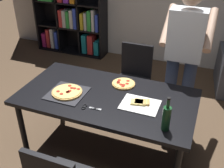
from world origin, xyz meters
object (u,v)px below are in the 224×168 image
at_px(wine_bottle, 166,118).
at_px(bookshelf, 71,4).
at_px(person_serving_pizza, 184,54).
at_px(chair_far_side, 134,74).
at_px(dining_table, 107,101).
at_px(second_pizza_plain, 123,84).
at_px(pepperoni_pizza_on_tray, 67,92).
at_px(kitchen_scissors, 88,107).

bearing_deg(wine_bottle, bookshelf, 131.38).
bearing_deg(person_serving_pizza, chair_far_side, 160.53).
xyz_separation_m(dining_table, bookshelf, (-1.70, 2.38, 0.27)).
bearing_deg(second_pizza_plain, bookshelf, 130.26).
relative_size(pepperoni_pizza_on_tray, wine_bottle, 1.17).
relative_size(person_serving_pizza, pepperoni_pizza_on_tray, 4.74).
xyz_separation_m(pepperoni_pizza_on_tray, kitchen_scissors, (0.31, -0.15, -0.01)).
distance_m(bookshelf, wine_bottle, 3.57).
bearing_deg(pepperoni_pizza_on_tray, person_serving_pizza, 40.08).
bearing_deg(pepperoni_pizza_on_tray, kitchen_scissors, -25.57).
xyz_separation_m(person_serving_pizza, kitchen_scissors, (-0.70, -0.99, -0.24)).
xyz_separation_m(bookshelf, person_serving_pizza, (2.33, -1.64, 0.05)).
xyz_separation_m(dining_table, wine_bottle, (0.66, -0.30, 0.19)).
relative_size(bookshelf, second_pizza_plain, 7.86).
bearing_deg(kitchen_scissors, pepperoni_pizza_on_tray, 154.43).
height_order(person_serving_pizza, wine_bottle, person_serving_pizza).
bearing_deg(second_pizza_plain, wine_bottle, -44.73).
relative_size(chair_far_side, pepperoni_pizza_on_tray, 2.44).
height_order(pepperoni_pizza_on_tray, wine_bottle, wine_bottle).
distance_m(bookshelf, second_pizza_plain, 2.78).
bearing_deg(dining_table, wine_bottle, -24.63).
bearing_deg(wine_bottle, chair_far_side, 117.61).
xyz_separation_m(wine_bottle, kitchen_scissors, (-0.73, 0.04, -0.11)).
height_order(dining_table, second_pizza_plain, second_pizza_plain).
distance_m(chair_far_side, pepperoni_pizza_on_tray, 1.16).
distance_m(person_serving_pizza, kitchen_scissors, 1.24).
relative_size(chair_far_side, person_serving_pizza, 0.51).
distance_m(dining_table, chair_far_side, 0.97).
height_order(bookshelf, pepperoni_pizza_on_tray, bookshelf).
distance_m(pepperoni_pizza_on_tray, wine_bottle, 1.06).
bearing_deg(dining_table, kitchen_scissors, -106.86).
height_order(chair_far_side, person_serving_pizza, person_serving_pizza).
bearing_deg(pepperoni_pizza_on_tray, second_pizza_plain, 38.50).
distance_m(chair_far_side, person_serving_pizza, 0.82).
xyz_separation_m(dining_table, chair_far_side, (0.00, 0.95, -0.17)).
bearing_deg(dining_table, person_serving_pizza, 49.63).
relative_size(bookshelf, pepperoni_pizza_on_tray, 5.28).
bearing_deg(wine_bottle, pepperoni_pizza_on_tray, 169.94).
bearing_deg(second_pizza_plain, chair_far_side, 97.30).
height_order(wine_bottle, kitchen_scissors, wine_bottle).
bearing_deg(pepperoni_pizza_on_tray, wine_bottle, -10.06).
distance_m(kitchen_scissors, second_pizza_plain, 0.55).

